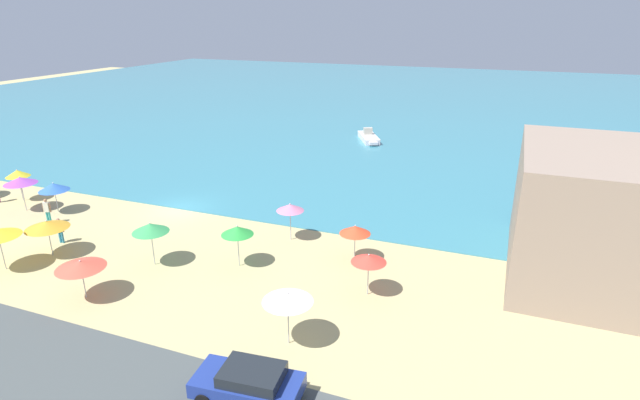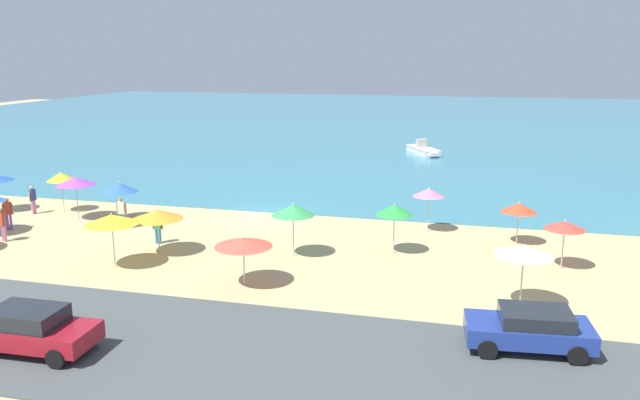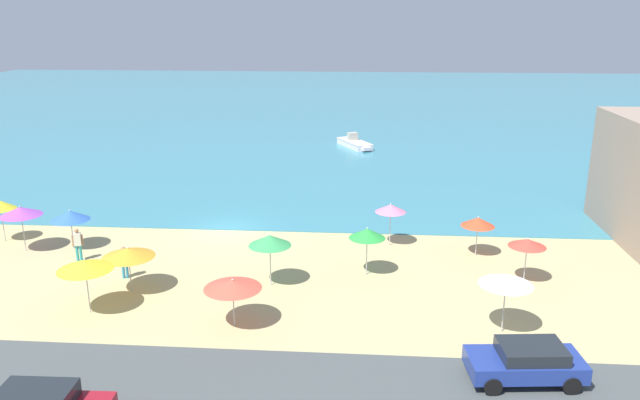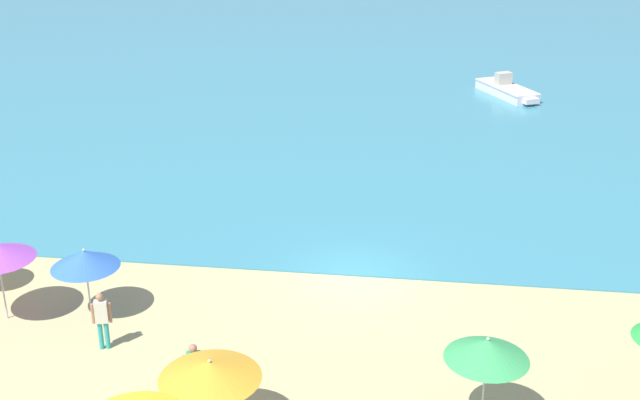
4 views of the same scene
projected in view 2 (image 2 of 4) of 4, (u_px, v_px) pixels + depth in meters
name	position (u px, v px, depth m)	size (l,w,h in m)	color
ground_plane	(269.00, 213.00, 38.45)	(160.00, 160.00, 0.00)	tan
sea	(391.00, 121.00, 90.35)	(150.00, 110.00, 0.05)	teal
coastal_road	(101.00, 338.00, 21.46)	(80.00, 8.00, 0.06)	#474E4D
beach_umbrella_1	(75.00, 181.00, 36.44)	(2.26, 2.26, 2.62)	#B2B2B7
beach_umbrella_2	(429.00, 193.00, 33.90)	(1.75, 1.75, 2.50)	#B2B2B7
beach_umbrella_3	(243.00, 242.00, 26.02)	(2.44, 2.44, 2.14)	#B2B2B7
beach_umbrella_4	(394.00, 210.00, 30.15)	(1.83, 1.83, 2.52)	#B2B2B7
beach_umbrella_5	(293.00, 210.00, 29.69)	(2.06, 2.06, 2.64)	#B2B2B7
beach_umbrella_6	(119.00, 187.00, 36.47)	(2.11, 2.11, 2.28)	#B2B2B7
beach_umbrella_7	(112.00, 219.00, 28.19)	(2.41, 2.41, 2.56)	#B2B2B7
beach_umbrella_8	(157.00, 215.00, 30.16)	(2.47, 2.47, 2.27)	#B2B2B7
beach_umbrella_10	(61.00, 177.00, 38.27)	(1.73, 1.73, 2.53)	#B2B2B7
beach_umbrella_11	(565.00, 225.00, 28.02)	(1.81, 1.81, 2.31)	#B2B2B7
beach_umbrella_12	(524.00, 251.00, 23.57)	(2.22, 2.22, 2.57)	#B2B2B7
beach_umbrella_14	(519.00, 208.00, 31.70)	(1.82, 1.82, 2.24)	#B2B2B7
bather_0	(8.00, 212.00, 34.52)	(0.52, 0.36, 1.82)	purple
bather_1	(33.00, 198.00, 37.94)	(0.25, 0.57, 1.76)	pink
bather_2	(122.00, 211.00, 34.69)	(0.55, 0.31, 1.81)	teal
bather_3	(158.00, 226.00, 32.01)	(0.56, 0.28, 1.66)	teal
bather_4	(3.00, 223.00, 32.35)	(0.55, 0.32, 1.80)	pink
parked_car_0	(530.00, 328.00, 20.43)	(4.19, 2.28, 1.39)	navy
parked_car_3	(32.00, 329.00, 20.30)	(4.12, 1.99, 1.48)	maroon
skiff_nearshore	(423.00, 150.00, 60.62)	(3.74, 5.31, 1.35)	silver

